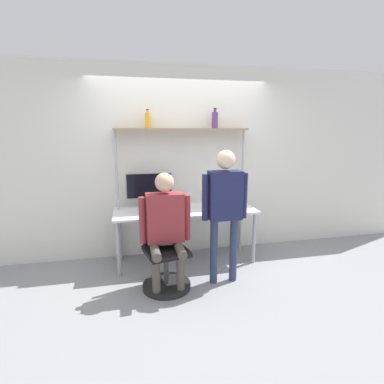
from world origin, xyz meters
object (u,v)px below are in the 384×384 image
(office_chair, at_px, (165,263))
(bottle_purple, at_px, (215,120))
(monitor, at_px, (149,188))
(laptop, at_px, (158,210))
(bottle_amber, at_px, (148,120))
(person_seated, at_px, (166,222))
(cell_phone, at_px, (180,213))
(person_standing, at_px, (225,201))

(office_chair, height_order, bottle_purple, bottle_purple)
(monitor, bearing_deg, laptop, -77.27)
(monitor, xyz_separation_m, office_chair, (0.10, -0.87, -0.74))
(bottle_amber, bearing_deg, person_seated, -83.90)
(office_chair, bearing_deg, cell_phone, 61.93)
(laptop, xyz_separation_m, bottle_amber, (-0.07, 0.35, 1.14))
(monitor, relative_size, office_chair, 0.68)
(person_standing, bearing_deg, cell_phone, 128.88)
(laptop, bearing_deg, monitor, 102.73)
(monitor, bearing_deg, person_standing, -48.30)
(laptop, height_order, person_seated, person_seated)
(bottle_amber, xyz_separation_m, bottle_purple, (0.93, 0.00, 0.01))
(cell_phone, height_order, person_standing, person_standing)
(person_standing, bearing_deg, monitor, 131.70)
(bottle_amber, bearing_deg, laptop, -78.37)
(bottle_amber, bearing_deg, office_chair, -84.12)
(laptop, relative_size, bottle_purple, 1.31)
(laptop, xyz_separation_m, office_chair, (0.02, -0.52, -0.51))
(person_standing, relative_size, bottle_purple, 5.82)
(laptop, xyz_separation_m, bottle_purple, (0.85, 0.35, 1.15))
(monitor, xyz_separation_m, bottle_purple, (0.93, -0.00, 0.93))
(person_seated, distance_m, bottle_purple, 1.68)
(monitor, relative_size, person_seated, 0.47)
(cell_phone, relative_size, person_seated, 0.11)
(person_standing, distance_m, bottle_amber, 1.51)
(laptop, relative_size, person_standing, 0.23)
(monitor, height_order, laptop, monitor)
(monitor, distance_m, bottle_amber, 0.92)
(laptop, relative_size, person_seated, 0.26)
(cell_phone, relative_size, bottle_amber, 0.61)
(monitor, height_order, person_seated, person_seated)
(person_standing, xyz_separation_m, bottle_amber, (-0.79, 0.90, 0.93))
(bottle_amber, relative_size, bottle_purple, 0.90)
(office_chair, xyz_separation_m, person_standing, (0.70, -0.03, 0.72))
(monitor, distance_m, laptop, 0.42)
(cell_phone, height_order, bottle_amber, bottle_amber)
(monitor, height_order, cell_phone, monitor)
(person_seated, bearing_deg, office_chair, 100.22)
(monitor, xyz_separation_m, bottle_amber, (0.01, -0.00, 0.92))
(office_chair, height_order, person_seated, person_seated)
(person_standing, bearing_deg, office_chair, 177.58)
(cell_phone, distance_m, person_seated, 0.62)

